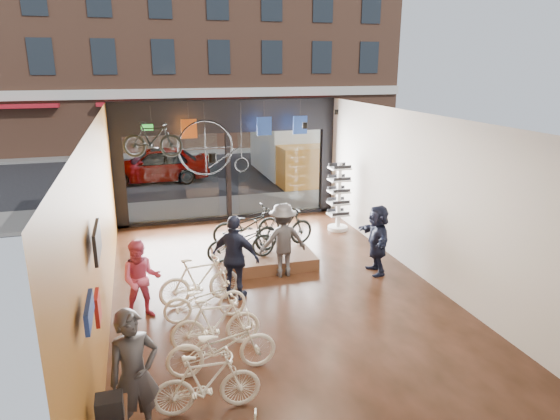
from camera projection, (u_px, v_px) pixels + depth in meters
name	position (u px, v px, depth m)	size (l,w,h in m)	color
ground_plane	(281.00, 298.00, 10.78)	(7.00, 12.00, 0.04)	black
ceiling	(281.00, 119.00, 9.69)	(7.00, 12.00, 0.04)	black
wall_left	(100.00, 229.00, 9.30)	(0.04, 12.00, 3.80)	#9D6F1F
wall_right	(431.00, 201.00, 11.17)	(0.04, 12.00, 3.80)	beige
wall_back	(459.00, 391.00, 4.69)	(7.00, 0.04, 3.80)	beige
storefront	(228.00, 161.00, 15.76)	(7.00, 0.26, 3.80)	black
exit_sign	(147.00, 127.00, 14.69)	(0.35, 0.06, 0.18)	#198C26
street_road	(196.00, 166.00, 24.60)	(30.00, 18.00, 0.02)	black
sidewalk_near	(223.00, 207.00, 17.39)	(30.00, 2.40, 0.12)	slate
sidewalk_far	(187.00, 152.00, 28.26)	(30.00, 2.00, 0.12)	slate
opposite_building	(176.00, 25.00, 28.61)	(26.00, 5.00, 14.00)	brown
street_car	(155.00, 164.00, 21.07)	(1.79, 4.46, 1.52)	gray
box_truck	(290.00, 151.00, 21.53)	(2.09, 6.27, 2.47)	silver
floor_bike_1	(207.00, 383.00, 7.13)	(0.44, 1.56, 0.94)	white
floor_bike_2	(222.00, 346.00, 8.06)	(0.63, 1.80, 0.94)	white
floor_bike_3	(216.00, 323.00, 8.75)	(0.45, 1.60, 0.96)	white
floor_bike_4	(205.00, 300.00, 9.74)	(0.57, 1.63, 0.86)	white
floor_bike_5	(200.00, 280.00, 10.38)	(0.49, 1.72, 1.03)	white
display_platform	(263.00, 257.00, 12.64)	(2.40, 1.80, 0.30)	brown
display_bike_left	(241.00, 242.00, 11.96)	(0.59, 1.68, 0.89)	black
display_bike_mid	(284.00, 228.00, 12.73)	(0.48, 1.70, 1.02)	black
display_bike_right	(247.00, 225.00, 13.07)	(0.65, 1.85, 0.97)	black
customer_0	(134.00, 375.00, 6.53)	(0.68, 0.45, 1.87)	#3F3F44
customer_1	(141.00, 280.00, 9.73)	(0.78, 0.61, 1.61)	#CC4C72
customer_2	(235.00, 258.00, 10.51)	(1.08, 0.45, 1.85)	#161C33
customer_3	(283.00, 240.00, 11.67)	(1.14, 0.66, 1.77)	#3F3F44
customer_5	(377.00, 239.00, 11.84)	(1.57, 0.50, 1.69)	#161C33
sunglasses_rack	(339.00, 197.00, 14.90)	(0.60, 0.49, 2.04)	white
wall_merch	(101.00, 358.00, 6.28)	(0.40, 2.40, 2.60)	navy
penny_farthing	(217.00, 149.00, 14.30)	(1.99, 0.06, 1.59)	black
hung_bike	(152.00, 140.00, 13.20)	(0.45, 1.58, 0.95)	black
jersey_left	(189.00, 129.00, 14.37)	(0.45, 0.03, 0.55)	#CC5919
jersey_mid	(264.00, 126.00, 14.97)	(0.45, 0.03, 0.55)	#1E3F99
jersey_right	(300.00, 125.00, 15.27)	(0.45, 0.03, 0.55)	#1E3F99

